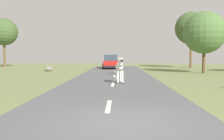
# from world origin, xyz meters

# --- Properties ---
(ground_plane) EXTENTS (90.00, 90.00, 0.00)m
(ground_plane) POSITION_xyz_m (0.00, 0.00, 0.00)
(ground_plane) COLOR olive
(road) EXTENTS (6.00, 64.00, 0.05)m
(road) POSITION_xyz_m (-0.48, 0.00, 0.03)
(road) COLOR #56595B
(road) RESTS_ON ground_plane
(lane_markings) EXTENTS (0.16, 56.00, 0.01)m
(lane_markings) POSITION_xyz_m (-0.48, -1.00, 0.05)
(lane_markings) COLOR silver
(lane_markings) RESTS_ON road
(zebra_0) EXTENTS (0.60, 1.68, 1.59)m
(zebra_0) POSITION_xyz_m (-0.09, 8.68, 1.00)
(zebra_0) COLOR silver
(zebra_0) RESTS_ON road
(zebra_1) EXTENTS (0.45, 1.50, 1.41)m
(zebra_1) POSITION_xyz_m (-0.08, 15.17, 0.89)
(zebra_1) COLOR silver
(zebra_1) RESTS_ON road
(car_0) EXTENTS (2.12, 4.39, 1.74)m
(car_0) POSITION_xyz_m (-1.14, 25.09, 0.85)
(car_0) COLOR red
(car_0) RESTS_ON road
(tree_1) EXTENTS (4.03, 4.03, 5.92)m
(tree_1) POSITION_xyz_m (8.06, 17.71, 3.89)
(tree_1) COLOR brown
(tree_1) RESTS_ON ground_plane
(tree_3) EXTENTS (4.36, 4.36, 7.53)m
(tree_3) POSITION_xyz_m (9.64, 27.28, 5.34)
(tree_3) COLOR brown
(tree_3) RESTS_ON ground_plane
(tree_6) EXTENTS (3.86, 3.86, 6.99)m
(tree_6) POSITION_xyz_m (-16.54, 28.72, 5.04)
(tree_6) COLOR brown
(tree_6) RESTS_ON ground_plane
(rock_1) EXTENTS (0.87, 0.69, 0.52)m
(rock_1) POSITION_xyz_m (-7.70, 20.09, 0.26)
(rock_1) COLOR gray
(rock_1) RESTS_ON ground_plane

